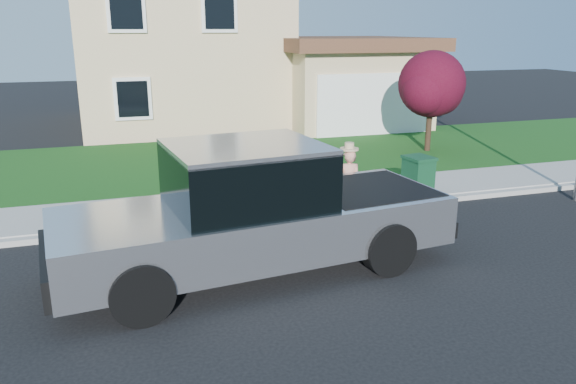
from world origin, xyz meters
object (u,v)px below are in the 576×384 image
Objects in this scene: ornamental_tree at (432,87)px; trash_bin at (418,176)px; pickup_truck at (255,213)px; woman at (348,182)px.

trash_bin is (-3.12, -4.69, -1.54)m from ornamental_tree.
ornamental_tree reaches higher than pickup_truck.
trash_bin is (2.04, 0.55, -0.15)m from woman.
woman is 2.12m from trash_bin.
pickup_truck is 2.14× the size of ornamental_tree.
trash_bin is at bearing -123.60° from ornamental_tree.
pickup_truck reaches higher than trash_bin.
woman is at bearing -134.52° from ornamental_tree.
ornamental_tree reaches higher than trash_bin.
woman is at bearing -173.65° from trash_bin.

